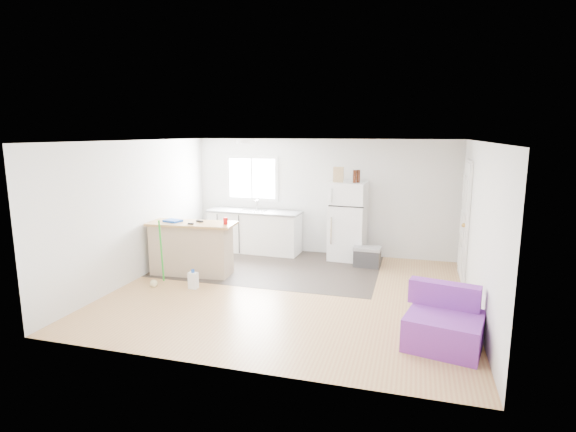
% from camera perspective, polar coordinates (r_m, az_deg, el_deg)
% --- Properties ---
extents(room, '(5.51, 5.01, 2.41)m').
position_cam_1_polar(room, '(7.02, 0.25, -0.34)').
color(room, '#B0774A').
rests_on(room, ground).
extents(vinyl_zone, '(4.05, 2.50, 0.00)m').
position_cam_1_polar(vinyl_zone, '(8.68, -2.15, -6.37)').
color(vinyl_zone, '#312925').
rests_on(vinyl_zone, floor).
extents(window, '(1.18, 0.06, 0.98)m').
position_cam_1_polar(window, '(9.79, -4.58, 4.79)').
color(window, white).
rests_on(window, back_wall).
extents(interior_door, '(0.11, 0.92, 2.10)m').
position_cam_1_polar(interior_door, '(8.37, 21.56, -0.58)').
color(interior_door, white).
rests_on(interior_door, right_wall).
extents(ceiling_fixture, '(0.30, 0.30, 0.07)m').
position_cam_1_polar(ceiling_fixture, '(8.42, -5.49, 9.37)').
color(ceiling_fixture, white).
rests_on(ceiling_fixture, ceiling).
extents(kitchen_cabinets, '(2.03, 0.71, 1.17)m').
position_cam_1_polar(kitchen_cabinets, '(9.63, -4.25, -1.89)').
color(kitchen_cabinets, white).
rests_on(kitchen_cabinets, floor).
extents(peninsula, '(1.59, 0.70, 0.95)m').
position_cam_1_polar(peninsula, '(8.27, -12.16, -4.01)').
color(peninsula, tan).
rests_on(peninsula, floor).
extents(refrigerator, '(0.73, 0.70, 1.57)m').
position_cam_1_polar(refrigerator, '(9.05, 7.61, -0.64)').
color(refrigerator, white).
rests_on(refrigerator, floor).
extents(cooler, '(0.52, 0.37, 0.39)m').
position_cam_1_polar(cooler, '(8.74, 10.02, -5.07)').
color(cooler, '#313033').
rests_on(cooler, floor).
extents(purple_seat, '(1.00, 0.97, 0.70)m').
position_cam_1_polar(purple_seat, '(5.85, 19.19, -12.89)').
color(purple_seat, purple).
rests_on(purple_seat, floor).
extents(cleaner_jug, '(0.15, 0.11, 0.33)m').
position_cam_1_polar(cleaner_jug, '(7.59, -11.95, -7.98)').
color(cleaner_jug, white).
rests_on(cleaner_jug, floor).
extents(mop, '(0.25, 0.32, 1.15)m').
position_cam_1_polar(mop, '(7.82, -16.39, -6.95)').
color(mop, green).
rests_on(mop, floor).
extents(red_cup, '(0.10, 0.10, 0.12)m').
position_cam_1_polar(red_cup, '(7.88, -7.95, -0.62)').
color(red_cup, red).
rests_on(red_cup, peninsula).
extents(blue_tray, '(0.35, 0.29, 0.04)m').
position_cam_1_polar(blue_tray, '(8.30, -14.42, -0.59)').
color(blue_tray, '#1243B1').
rests_on(blue_tray, peninsula).
extents(tool_a, '(0.15, 0.10, 0.03)m').
position_cam_1_polar(tool_a, '(8.17, -11.16, -0.64)').
color(tool_a, black).
rests_on(tool_a, peninsula).
extents(tool_b, '(0.10, 0.05, 0.03)m').
position_cam_1_polar(tool_b, '(7.99, -12.26, -0.96)').
color(tool_b, black).
rests_on(tool_b, peninsula).
extents(cardboard_box, '(0.21, 0.12, 0.30)m').
position_cam_1_polar(cardboard_box, '(8.87, 6.41, 5.25)').
color(cardboard_box, tan).
rests_on(cardboard_box, refrigerator).
extents(bottle_left, '(0.08, 0.08, 0.25)m').
position_cam_1_polar(bottle_left, '(8.81, 8.46, 5.00)').
color(bottle_left, '#3C180B').
rests_on(bottle_left, refrigerator).
extents(bottle_right, '(0.09, 0.09, 0.25)m').
position_cam_1_polar(bottle_right, '(8.87, 8.92, 5.02)').
color(bottle_right, '#3C180B').
rests_on(bottle_right, refrigerator).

